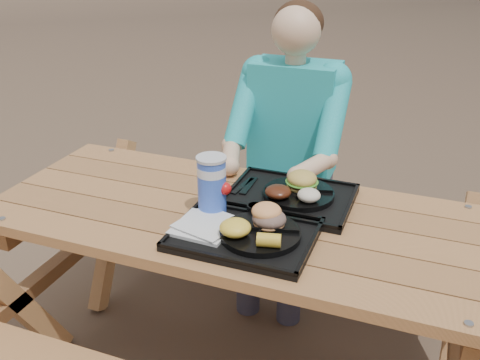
% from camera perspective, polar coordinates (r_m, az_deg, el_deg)
% --- Properties ---
extents(picnic_table, '(1.80, 1.49, 0.75)m').
position_cam_1_polar(picnic_table, '(2.09, 0.00, -12.62)').
color(picnic_table, '#999999').
rests_on(picnic_table, ground).
extents(tray_near, '(0.45, 0.35, 0.02)m').
position_cam_1_polar(tray_near, '(1.74, 0.50, -5.88)').
color(tray_near, black).
rests_on(tray_near, picnic_table).
extents(tray_far, '(0.45, 0.35, 0.02)m').
position_cam_1_polar(tray_far, '(1.97, 5.33, -1.97)').
color(tray_far, black).
rests_on(tray_far, picnic_table).
extents(plate_near, '(0.26, 0.26, 0.02)m').
position_cam_1_polar(plate_near, '(1.71, 2.18, -5.73)').
color(plate_near, black).
rests_on(plate_near, tray_near).
extents(plate_far, '(0.26, 0.26, 0.02)m').
position_cam_1_polar(plate_far, '(1.96, 6.27, -1.47)').
color(plate_far, black).
rests_on(plate_far, tray_far).
extents(napkin_stack, '(0.19, 0.19, 0.02)m').
position_cam_1_polar(napkin_stack, '(1.75, -3.88, -4.85)').
color(napkin_stack, silver).
rests_on(napkin_stack, tray_near).
extents(soda_cup, '(0.10, 0.10, 0.20)m').
position_cam_1_polar(soda_cup, '(1.81, -3.02, -0.66)').
color(soda_cup, blue).
rests_on(soda_cup, tray_near).
extents(condiment_bbq, '(0.06, 0.06, 0.03)m').
position_cam_1_polar(condiment_bbq, '(1.83, 1.63, -3.16)').
color(condiment_bbq, black).
rests_on(condiment_bbq, tray_near).
extents(condiment_mustard, '(0.04, 0.04, 0.03)m').
position_cam_1_polar(condiment_mustard, '(1.80, 3.88, -3.81)').
color(condiment_mustard, yellow).
rests_on(condiment_mustard, tray_near).
extents(sandwich, '(0.10, 0.10, 0.11)m').
position_cam_1_polar(sandwich, '(1.71, 3.15, -3.21)').
color(sandwich, '#EC9553').
rests_on(sandwich, plate_near).
extents(mac_cheese, '(0.10, 0.10, 0.05)m').
position_cam_1_polar(mac_cheese, '(1.67, -0.52, -5.10)').
color(mac_cheese, yellow).
rests_on(mac_cheese, plate_near).
extents(corn_cob, '(0.09, 0.09, 0.04)m').
position_cam_1_polar(corn_cob, '(1.61, 3.09, -6.42)').
color(corn_cob, gold).
rests_on(corn_cob, plate_near).
extents(cutlery_far, '(0.03, 0.15, 0.01)m').
position_cam_1_polar(cutlery_far, '(2.03, 0.93, -0.61)').
color(cutlery_far, black).
rests_on(cutlery_far, tray_far).
extents(burger, '(0.11, 0.11, 0.10)m').
position_cam_1_polar(burger, '(1.97, 6.65, 0.51)').
color(burger, gold).
rests_on(burger, plate_far).
extents(baked_beans, '(0.09, 0.09, 0.04)m').
position_cam_1_polar(baked_beans, '(1.90, 4.08, -1.26)').
color(baked_beans, '#451C0D').
rests_on(baked_beans, plate_far).
extents(potato_salad, '(0.08, 0.08, 0.05)m').
position_cam_1_polar(potato_salad, '(1.88, 7.36, -1.62)').
color(potato_salad, beige).
rests_on(potato_salad, plate_far).
extents(diner, '(0.48, 0.84, 1.28)m').
position_cam_1_polar(diner, '(2.53, 5.44, 1.43)').
color(diner, '#1AB2B6').
rests_on(diner, ground).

